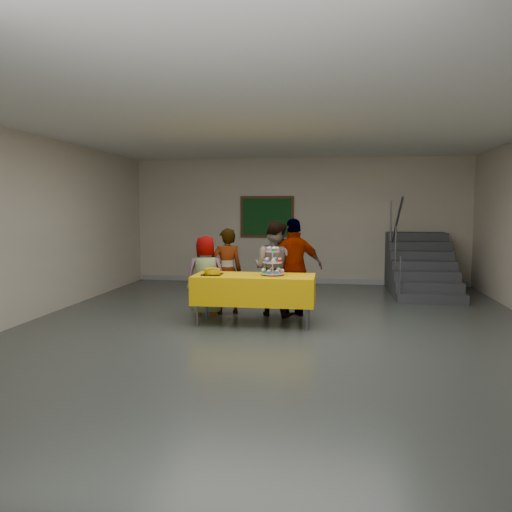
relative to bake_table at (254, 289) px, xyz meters
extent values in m
plane|color=#4C514C|center=(0.39, -0.58, -0.56)|extent=(10.00, 10.00, 0.00)
cube|color=beige|center=(0.39, 4.42, 0.94)|extent=(8.00, 0.04, 3.00)
cube|color=beige|center=(0.39, -5.58, 0.94)|extent=(8.00, 0.04, 3.00)
cube|color=beige|center=(-3.61, -0.58, 0.94)|extent=(0.04, 10.00, 3.00)
cube|color=silver|center=(0.39, -0.58, 2.44)|extent=(8.00, 10.00, 0.04)
cube|color=#999999|center=(0.39, 4.40, -0.50)|extent=(7.90, 0.03, 0.12)
cylinder|color=#595960|center=(-0.84, -0.29, -0.19)|extent=(0.04, 0.04, 0.73)
cylinder|color=#595960|center=(0.84, -0.29, -0.19)|extent=(0.04, 0.04, 0.73)
cylinder|color=#595960|center=(-0.84, 0.29, -0.19)|extent=(0.04, 0.04, 0.73)
cylinder|color=#595960|center=(0.84, 0.29, -0.19)|extent=(0.04, 0.04, 0.73)
cube|color=#595960|center=(0.00, 0.00, 0.18)|extent=(1.80, 0.70, 0.02)
cube|color=#FFBB05|center=(0.00, 0.00, -0.01)|extent=(1.88, 0.78, 0.44)
cylinder|color=silver|center=(0.28, 0.04, 0.22)|extent=(0.18, 0.18, 0.01)
cylinder|color=silver|center=(0.28, 0.04, 0.42)|extent=(0.02, 0.02, 0.42)
cylinder|color=silver|center=(0.28, 0.04, 0.24)|extent=(0.38, 0.38, 0.01)
cylinder|color=silver|center=(0.28, 0.04, 0.41)|extent=(0.30, 0.30, 0.01)
cylinder|color=silver|center=(0.28, 0.04, 0.58)|extent=(0.22, 0.22, 0.01)
cube|color=black|center=(-0.65, -0.06, 0.22)|extent=(0.30, 0.30, 0.02)
cylinder|color=#FFB600|center=(-0.65, -0.06, 0.27)|extent=(0.25, 0.25, 0.07)
ellipsoid|color=#FFB600|center=(-0.65, -0.06, 0.30)|extent=(0.25, 0.25, 0.05)
ellipsoid|color=white|center=(-0.61, -0.09, 0.32)|extent=(0.08, 0.08, 0.02)
cube|color=silver|center=(-0.67, -0.19, 0.32)|extent=(0.30, 0.16, 0.04)
imported|color=slate|center=(-0.91, 0.54, 0.12)|extent=(0.74, 0.57, 1.35)
imported|color=slate|center=(-0.58, 0.69, 0.18)|extent=(0.63, 0.53, 1.47)
imported|color=slate|center=(0.24, 0.68, 0.24)|extent=(0.94, 0.85, 1.59)
imported|color=slate|center=(0.58, 0.67, 0.26)|extent=(1.04, 0.69, 1.64)
cube|color=#424447|center=(3.09, 2.17, -0.47)|extent=(1.30, 0.30, 0.18)
cube|color=#424447|center=(3.09, 2.47, -0.38)|extent=(1.30, 0.30, 0.36)
cube|color=#424447|center=(3.09, 2.77, -0.29)|extent=(1.30, 0.30, 0.54)
cube|color=#424447|center=(3.09, 3.07, -0.20)|extent=(1.30, 0.30, 0.72)
cube|color=#424447|center=(3.09, 3.37, -0.11)|extent=(1.30, 0.30, 0.90)
cube|color=#424447|center=(3.09, 3.67, -0.02)|extent=(1.30, 0.30, 1.08)
cube|color=#424447|center=(3.09, 3.97, 0.07)|extent=(1.30, 0.30, 1.26)
cube|color=#424447|center=(3.09, 4.27, 0.07)|extent=(1.30, 0.30, 1.26)
cylinder|color=#595960|center=(2.49, 2.12, -0.11)|extent=(0.04, 0.04, 0.90)
cylinder|color=#595960|center=(2.49, 2.92, 0.43)|extent=(0.04, 0.04, 0.90)
cylinder|color=#595960|center=(2.49, 3.82, 0.97)|extent=(0.04, 0.04, 0.90)
cylinder|color=#595960|center=(2.49, 2.97, 0.88)|extent=(0.04, 1.85, 1.20)
cube|color=#472B16|center=(-0.36, 4.39, 1.04)|extent=(1.30, 0.04, 1.00)
cube|color=#154218|center=(-0.36, 4.36, 1.04)|extent=(1.18, 0.02, 0.88)
camera|label=1|loc=(1.17, -7.60, 1.25)|focal=35.00mm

